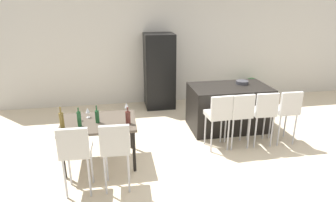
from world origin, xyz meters
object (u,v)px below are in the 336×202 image
dining_chair_near (75,149)px  wine_bottle_inner (79,119)px  wine_glass_left (88,110)px  wine_glass_near (79,114)px  bar_chair_far (287,109)px  dining_table (99,126)px  wine_bottle_far (97,116)px  bar_chair_middle (240,112)px  kitchen_island (228,107)px  potted_plant (252,87)px  bar_chair_right (264,110)px  bar_chair_left (219,113)px  wine_glass_right (126,106)px  dining_chair_far (116,146)px  fruit_bowl (242,82)px  refrigerator (159,71)px  wine_bottle_middle (128,117)px  wine_bottle_corner (62,120)px

dining_chair_near → wine_bottle_inner: 0.69m
wine_glass_left → wine_glass_near: bearing=-136.8°
bar_chair_far → dining_table: size_ratio=0.88×
bar_chair_far → wine_bottle_far: bearing=-177.9°
bar_chair_middle → wine_bottle_far: (-2.48, -0.13, 0.15)m
dining_chair_near → wine_glass_left: 1.03m
kitchen_island → wine_glass_near: (-2.91, -0.86, 0.40)m
kitchen_island → bar_chair_far: bearing=-47.7°
bar_chair_middle → potted_plant: (1.42, 2.43, -0.33)m
kitchen_island → potted_plant: kitchen_island is taller
bar_chair_far → wine_glass_left: size_ratio=6.03×
bar_chair_middle → kitchen_island: bearing=81.1°
bar_chair_right → bar_chair_left: bearing=180.0°
bar_chair_right → wine_glass_right: bar_chair_right is taller
bar_chair_right → potted_plant: bearing=68.4°
dining_chair_far → fruit_bowl: bearing=35.1°
bar_chair_far → refrigerator: refrigerator is taller
bar_chair_left → dining_chair_far: same height
wine_bottle_middle → dining_chair_far: bearing=-108.0°
dining_table → dining_chair_near: bearing=-108.5°
dining_chair_far → wine_glass_right: dining_chair_far is taller
bar_chair_left → potted_plant: bearing=53.3°
wine_bottle_corner → fruit_bowl: size_ratio=1.33×
wine_bottle_far → dining_chair_far: bearing=-70.3°
dining_chair_far → potted_plant: bearing=42.5°
bar_chair_far → wine_glass_right: bearing=175.3°
wine_bottle_corner → fruit_bowl: 3.66m
bar_chair_middle → wine_bottle_far: bar_chair_middle is taller
dining_table → wine_glass_near: 0.37m
wine_glass_right → potted_plant: 4.09m
dining_chair_far → dining_chair_near: bearing=-180.0°
dining_chair_far → wine_bottle_middle: (0.21, 0.64, 0.15)m
refrigerator → fruit_bowl: 2.13m
wine_bottle_middle → wine_glass_right: wine_bottle_middle is taller
dining_chair_far → bar_chair_left: bearing=26.2°
kitchen_island → bar_chair_far: size_ratio=1.53×
wine_glass_left → wine_glass_right: (0.65, 0.12, 0.00)m
kitchen_island → dining_table: 2.78m
bar_chair_middle → wine_glass_right: (-2.00, 0.24, 0.17)m
wine_glass_near → potted_plant: bearing=30.1°
kitchen_island → wine_glass_left: bearing=-165.1°
bar_chair_middle → wine_glass_near: 2.78m
dining_chair_far → wine_bottle_far: dining_chair_far is taller
bar_chair_left → wine_bottle_corner: bearing=-174.6°
wine_bottle_far → potted_plant: wine_bottle_far is taller
wine_glass_right → kitchen_island: bearing=16.2°
bar_chair_left → potted_plant: 3.05m
kitchen_island → wine_bottle_far: size_ratio=5.61×
wine_bottle_middle → bar_chair_right: bearing=5.9°
wine_glass_left → refrigerator: size_ratio=0.09×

